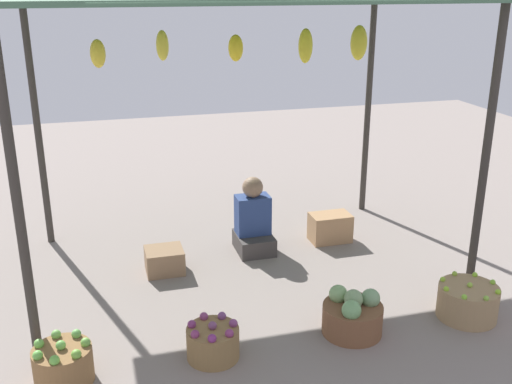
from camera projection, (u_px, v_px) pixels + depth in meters
ground_plane at (240, 265)px, 5.86m from camera, size 14.00×14.00×0.00m
market_stall_structure at (239, 16)px, 5.09m from camera, size 3.91×2.49×2.51m
vendor_person at (253, 223)px, 6.10m from camera, size 0.36×0.44×0.78m
basket_green_apples at (63, 364)px, 4.12m from camera, size 0.40×0.40×0.32m
basket_purple_onions at (213, 342)px, 4.39m from camera, size 0.39×0.39×0.30m
basket_cabbages at (353, 315)px, 4.69m from camera, size 0.47×0.47×0.37m
basket_limes at (468, 302)px, 4.92m from camera, size 0.49×0.49×0.31m
wooden_crate_near_vendor at (165, 260)px, 5.70m from camera, size 0.35×0.32×0.23m
wooden_crate_stacked_rear at (330, 228)px, 6.37m from camera, size 0.42×0.27×0.30m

